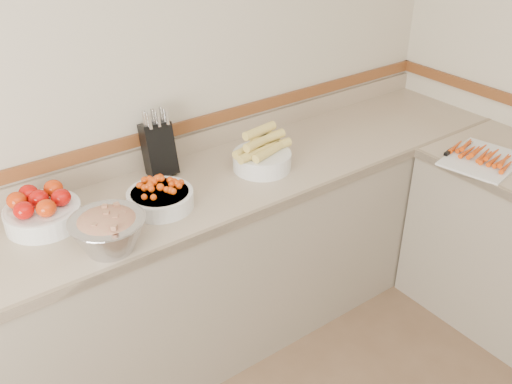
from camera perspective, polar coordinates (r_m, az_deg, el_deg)
back_wall at (r=2.57m, az=-15.28°, el=9.41°), size 4.00×0.00×4.00m
counter_back at (r=2.72m, az=-10.18°, el=-9.34°), size 4.00×0.65×1.08m
knife_block at (r=2.66m, az=-9.73°, el=4.42°), size 0.15×0.17×0.32m
tomato_bowl at (r=2.42m, az=-20.63°, el=-1.76°), size 0.30×0.30×0.15m
cherry_tomato_bowl at (r=2.42m, az=-9.56°, el=-0.45°), size 0.28×0.28×0.14m
corn_bowl at (r=2.68m, az=0.60°, el=3.67°), size 0.31×0.28×0.20m
rhubarb_bowl at (r=2.18m, az=-14.57°, el=-3.74°), size 0.29×0.29×0.16m
cutting_board at (r=2.99m, az=21.65°, el=3.24°), size 0.44×0.38×0.06m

